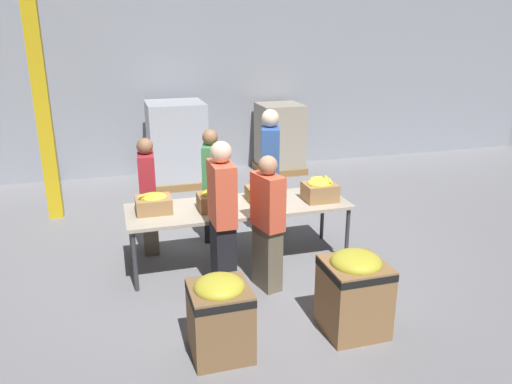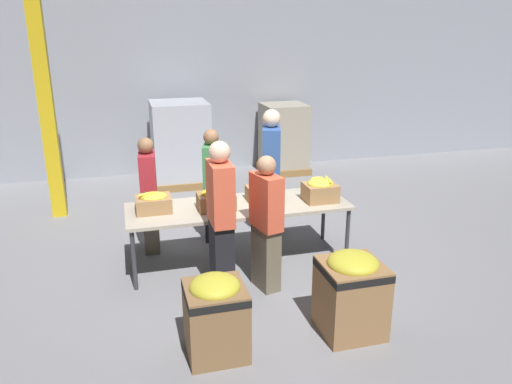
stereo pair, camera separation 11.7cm
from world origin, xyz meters
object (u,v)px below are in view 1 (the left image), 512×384
Objects in this scene: banana_box_0 at (153,203)px; volunteer_0 at (148,197)px; volunteer_2 at (270,174)px; support_pillar at (40,86)px; volunteer_3 at (222,219)px; pallet_stack_1 at (280,139)px; pallet_stack_0 at (177,144)px; banana_box_2 at (264,191)px; sorting_table at (239,209)px; donation_bin_1 at (354,290)px; donation_bin_0 at (220,314)px; banana_box_3 at (320,189)px; volunteer_1 at (268,224)px; banana_box_1 at (216,199)px; volunteer_4 at (211,186)px.

banana_box_0 is 0.27× the size of volunteer_0.
support_pillar is at bearing -101.70° from volunteer_2.
volunteer_3 is 4.92m from pallet_stack_1.
pallet_stack_0 reaches higher than pallet_stack_1.
banana_box_2 is 3.50m from pallet_stack_0.
volunteer_0 is 0.99× the size of pallet_stack_0.
sorting_table is 1.96× the size of pallet_stack_1.
donation_bin_1 is (0.33, -1.83, -0.43)m from banana_box_2.
pallet_stack_1 is (2.44, 5.52, 0.27)m from donation_bin_0.
volunteer_3 is (-1.35, -0.53, -0.05)m from banana_box_3.
donation_bin_1 is (1.70, -2.38, -0.31)m from volunteer_0.
banana_box_3 is at bearing 74.02° from volunteer_0.
banana_box_2 is at bearing -79.80° from pallet_stack_0.
sorting_table is at bearing -2.87° from volunteer_1.
banana_box_0 is 2.02m from banana_box_3.
banana_box_0 is at bearing -178.52° from banana_box_2.
banana_box_3 is at bearing -69.04° from volunteer_3.
volunteer_2 is (0.92, 0.82, -0.00)m from banana_box_1.
volunteer_4 is 0.38× the size of support_pillar.
volunteer_3 is at bearing -91.02° from pallet_stack_0.
volunteer_1 is at bearing -2.44° from volunteer_2.
pallet_stack_1 reaches higher than donation_bin_1.
volunteer_1 reaches higher than volunteer_0.
volunteer_4 is 2.92m from support_pillar.
pallet_stack_0 reaches higher than donation_bin_1.
volunteer_0 reaches higher than pallet_stack_1.
sorting_table is 0.67× the size of support_pillar.
volunteer_2 is 2.53m from donation_bin_1.
volunteer_0 reaches higher than banana_box_1.
pallet_stack_0 is (-1.28, 3.64, -0.15)m from banana_box_3.
volunteer_2 is (1.64, 0.70, 0.01)m from banana_box_0.
banana_box_2 is 3.98m from pallet_stack_1.
pallet_stack_1 reaches higher than banana_box_0.
donation_bin_1 is at bearing -68.76° from sorting_table.
donation_bin_0 is 4.69m from support_pillar.
volunteer_0 is at bearing 147.74° from sorting_table.
banana_box_0 reaches higher than donation_bin_0.
volunteer_1 reaches higher than donation_bin_1.
volunteer_1 is (-0.21, -0.79, -0.11)m from banana_box_2.
pallet_stack_0 is at bearing 169.71° from volunteer_0.
volunteer_2 reaches higher than volunteer_4.
volunteer_4 is 2.02× the size of donation_bin_0.
banana_box_1 is 1.23m from volunteer_2.
banana_box_3 is at bearing -16.55° from banana_box_2.
banana_box_0 is at bearing -59.83° from support_pillar.
volunteer_3 is at bearing 67.25° from volunteer_1.
banana_box_1 reaches higher than banana_box_2.
donation_bin_0 is at bearing -180.00° from donation_bin_1.
volunteer_3 is at bearing 75.77° from donation_bin_0.
support_pillar is (-2.33, 2.33, 1.29)m from sorting_table.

